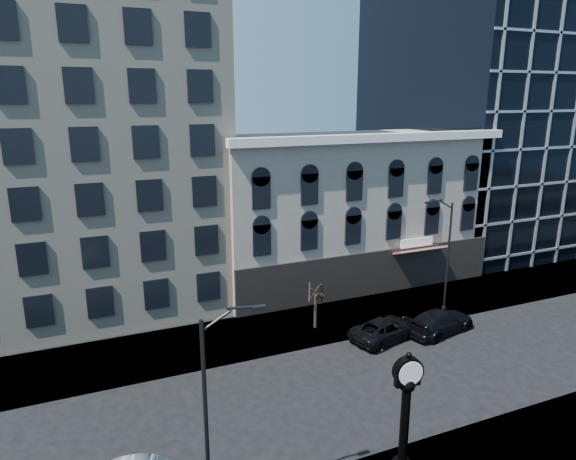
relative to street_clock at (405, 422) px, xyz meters
name	(u,v)px	position (x,y,z in m)	size (l,w,h in m)	color
ground	(283,406)	(-2.50, 6.57, -2.63)	(160.00, 160.00, 0.00)	black
sidewalk_far	(235,338)	(-2.50, 14.57, -2.57)	(160.00, 6.00, 0.12)	gray
cream_tower	(96,33)	(-8.61, 25.45, 16.69)	(15.90, 15.40, 42.50)	beige
victorian_row	(342,208)	(9.50, 22.46, 3.36)	(22.60, 11.19, 12.50)	#A29585
glass_office	(490,107)	(29.50, 27.47, 11.37)	(20.00, 20.15, 28.00)	black
street_clock	(405,422)	(0.00, 0.00, 0.00)	(1.26, 1.26, 5.56)	black
street_lamp_near	(222,362)	(-7.17, 0.53, 3.92)	(2.21, 0.38, 8.52)	black
street_lamp_far	(443,226)	(11.89, 12.60, 3.86)	(2.19, 0.39, 8.44)	black
bare_tree_far	(316,288)	(2.89, 13.87, 0.26)	(2.15, 2.15, 3.69)	#312318
car_far_a	(385,329)	(6.35, 10.76, -1.94)	(2.31, 5.00, 1.39)	black
car_far_b	(440,322)	(10.23, 10.20, -1.87)	(2.13, 5.24, 1.52)	black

